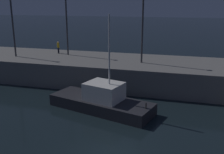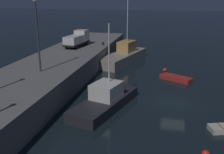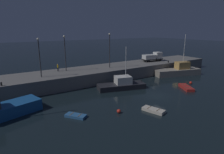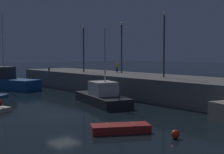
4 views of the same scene
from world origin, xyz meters
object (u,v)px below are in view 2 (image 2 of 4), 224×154
at_px(bollard_west, 103,44).
at_px(mooring_buoy_near, 165,70).
at_px(fishing_trawler_red, 105,100).
at_px(mooring_buoy_mid, 205,154).
at_px(lamp_post_central, 37,30).
at_px(fishing_boat_white, 124,56).
at_px(utility_truck, 77,39).
at_px(rowboat_white_mid, 176,78).

bearing_deg(bollard_west, mooring_buoy_near, -113.53).
relative_size(fishing_trawler_red, bollard_west, 18.24).
bearing_deg(mooring_buoy_mid, lamp_post_central, 61.97).
bearing_deg(lamp_post_central, mooring_buoy_near, -47.44).
bearing_deg(fishing_boat_white, lamp_post_central, 158.99).
bearing_deg(fishing_boat_white, utility_truck, 104.07).
relative_size(fishing_trawler_red, mooring_buoy_near, 16.64).
height_order(fishing_trawler_red, lamp_post_central, lamp_post_central).
bearing_deg(mooring_buoy_near, utility_truck, 79.75).
distance_m(fishing_boat_white, utility_truck, 7.97).
relative_size(fishing_trawler_red, fishing_boat_white, 0.79).
relative_size(fishing_boat_white, lamp_post_central, 1.59).
height_order(rowboat_white_mid, mooring_buoy_near, rowboat_white_mid).
bearing_deg(bollard_west, mooring_buoy_mid, -151.52).
bearing_deg(mooring_buoy_near, fishing_boat_white, 57.49).
relative_size(fishing_boat_white, rowboat_white_mid, 2.83).
bearing_deg(mooring_buoy_mid, utility_truck, 36.79).
xyz_separation_m(mooring_buoy_near, lamp_post_central, (-12.07, 13.15, 6.94)).
bearing_deg(rowboat_white_mid, fishing_trawler_red, 146.89).
relative_size(fishing_boat_white, mooring_buoy_near, 21.15).
relative_size(fishing_boat_white, utility_truck, 2.01).
relative_size(fishing_boat_white, bollard_west, 23.17).
bearing_deg(lamp_post_central, fishing_trawler_red, -104.86).
relative_size(rowboat_white_mid, bollard_west, 8.17).
distance_m(fishing_trawler_red, rowboat_white_mid, 12.61).
distance_m(fishing_boat_white, bollard_west, 3.95).
height_order(fishing_trawler_red, rowboat_white_mid, fishing_trawler_red).
height_order(mooring_buoy_near, utility_truck, utility_truck).
bearing_deg(utility_truck, fishing_trawler_red, -152.33).
distance_m(fishing_trawler_red, mooring_buoy_near, 15.13).
distance_m(lamp_post_central, bollard_west, 17.34).
bearing_deg(fishing_boat_white, mooring_buoy_mid, -157.80).
xyz_separation_m(fishing_trawler_red, utility_truck, (16.70, 8.76, 3.04)).
height_order(fishing_boat_white, rowboat_white_mid, fishing_boat_white).
xyz_separation_m(rowboat_white_mid, mooring_buoy_near, (3.60, 1.57, 0.02)).
height_order(fishing_boat_white, mooring_buoy_near, fishing_boat_white).
bearing_deg(mooring_buoy_mid, rowboat_white_mid, 6.30).
bearing_deg(bollard_west, fishing_boat_white, -92.17).
bearing_deg(fishing_trawler_red, rowboat_white_mid, -33.11).
height_order(mooring_buoy_mid, utility_truck, utility_truck).
relative_size(mooring_buoy_mid, lamp_post_central, 0.07).
bearing_deg(mooring_buoy_mid, fishing_boat_white, 22.20).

